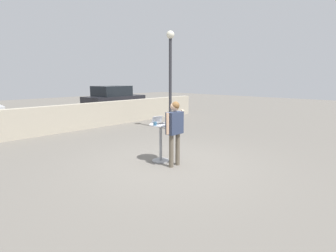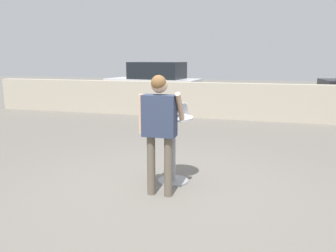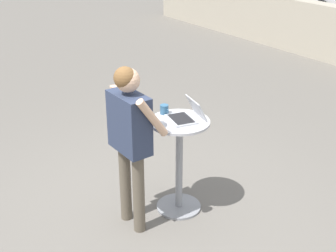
# 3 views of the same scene
# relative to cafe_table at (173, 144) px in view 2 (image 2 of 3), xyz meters

# --- Properties ---
(ground_plane) EXTENTS (50.00, 50.00, 0.00)m
(ground_plane) POSITION_rel_cafe_table_xyz_m (-0.01, -0.39, -0.57)
(ground_plane) COLOR slate
(pavement_kerb) EXTENTS (15.62, 0.35, 1.08)m
(pavement_kerb) POSITION_rel_cafe_table_xyz_m (-0.01, 5.51, -0.03)
(pavement_kerb) COLOR #B2A893
(pavement_kerb) RESTS_ON ground_plane
(cafe_table) EXTENTS (0.57, 0.57, 0.98)m
(cafe_table) POSITION_rel_cafe_table_xyz_m (0.00, 0.00, 0.00)
(cafe_table) COLOR gray
(cafe_table) RESTS_ON ground_plane
(laptop) EXTENTS (0.36, 0.37, 0.19)m
(laptop) POSITION_rel_cafe_table_xyz_m (0.01, 0.07, 0.45)
(laptop) COLOR #B7BABF
(laptop) RESTS_ON cafe_table
(coffee_mug) EXTENTS (0.12, 0.08, 0.09)m
(coffee_mug) POSITION_rel_cafe_table_xyz_m (-0.22, -0.02, 0.45)
(coffee_mug) COLOR #336084
(coffee_mug) RESTS_ON cafe_table
(standing_person) EXTENTS (0.57, 0.35, 1.60)m
(standing_person) POSITION_rel_cafe_table_xyz_m (-0.05, -0.52, 0.44)
(standing_person) COLOR brown
(standing_person) RESTS_ON ground_plane
(parked_car_further_down) EXTENTS (4.05, 2.11, 1.66)m
(parked_car_further_down) POSITION_rel_cafe_table_xyz_m (-3.18, 8.80, 0.25)
(parked_car_further_down) COLOR silver
(parked_car_further_down) RESTS_ON ground_plane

